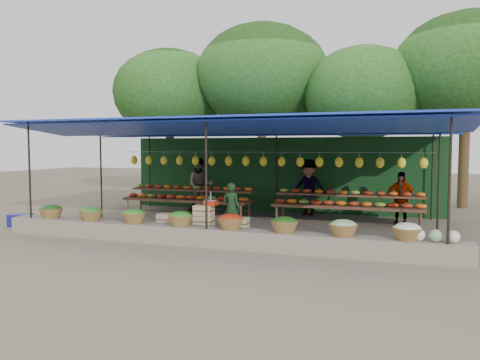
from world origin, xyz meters
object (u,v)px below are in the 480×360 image
(vendor_seated, at_px, (231,208))
(blue_crate_front, at_px, (86,224))
(weighing_scale, at_px, (211,202))
(crate_counter, at_px, (203,224))
(blue_crate_back, at_px, (21,220))

(vendor_seated, relative_size, blue_crate_front, 2.80)
(weighing_scale, bearing_deg, vendor_seated, 70.89)
(crate_counter, relative_size, vendor_seated, 1.85)
(crate_counter, xyz_separation_m, blue_crate_front, (-3.30, -0.15, -0.17))
(weighing_scale, xyz_separation_m, blue_crate_front, (-3.51, -0.15, -0.71))
(crate_counter, height_order, blue_crate_back, crate_counter)
(crate_counter, relative_size, blue_crate_front, 5.20)
(blue_crate_front, bearing_deg, vendor_seated, -10.30)
(crate_counter, xyz_separation_m, blue_crate_back, (-5.30, -0.34, -0.14))
(crate_counter, bearing_deg, weighing_scale, -0.00)
(vendor_seated, bearing_deg, crate_counter, 59.86)
(vendor_seated, relative_size, blue_crate_back, 2.28)
(weighing_scale, height_order, blue_crate_front, weighing_scale)
(crate_counter, height_order, weighing_scale, weighing_scale)
(blue_crate_back, bearing_deg, blue_crate_front, -0.19)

